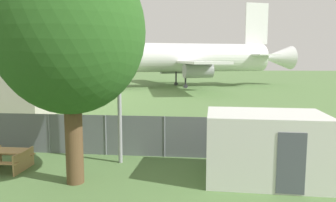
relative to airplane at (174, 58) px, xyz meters
name	(u,v)px	position (x,y,z in m)	size (l,w,h in m)	color
perimeter_fence	(164,137)	(2.96, -35.03, -3.43)	(56.07, 0.07, 1.74)	slate
airplane	(174,58)	(0.00, 0.00, 0.00)	(37.89, 30.15, 12.71)	white
portable_cabin	(265,147)	(6.68, -37.25, -3.14)	(3.96, 2.66, 2.32)	silver
picnic_bench_near_cabin	(7,158)	(-2.69, -37.32, -3.83)	(1.55, 1.42, 0.76)	tan
tree_near_hangar	(70,32)	(0.36, -38.27, 0.65)	(4.78, 4.78, 7.61)	brown
light_mast	(118,29)	(1.30, -35.99, 0.96)	(0.44, 0.44, 8.72)	#99999E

